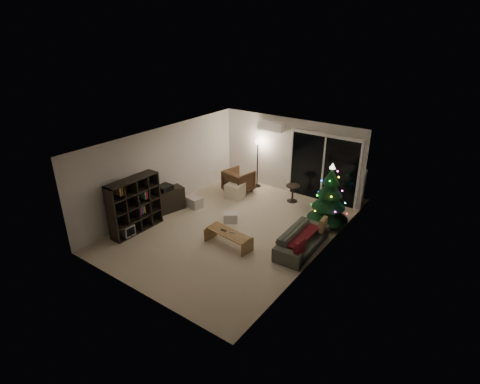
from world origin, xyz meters
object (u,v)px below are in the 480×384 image
object	(u,v)px
bookshelf	(130,203)
media_cabinet	(166,201)
sofa	(302,240)
armchair	(239,181)
coffee_table	(228,239)
christmas_tree	(329,195)

from	to	relation	value
bookshelf	media_cabinet	world-z (taller)	bookshelf
media_cabinet	sofa	bearing A→B (deg)	21.31
armchair	sofa	size ratio (longest dim) A/B	0.46
sofa	coffee_table	world-z (taller)	sofa
armchair	christmas_tree	xyz separation A→B (m)	(3.37, -0.41, 0.54)
armchair	christmas_tree	size ratio (longest dim) A/B	0.46
media_cabinet	armchair	world-z (taller)	armchair
sofa	armchair	bearing A→B (deg)	57.97
bookshelf	armchair	world-z (taller)	bookshelf
media_cabinet	armchair	xyz separation A→B (m)	(0.92, 2.47, 0.04)
sofa	christmas_tree	xyz separation A→B (m)	(-0.01, 1.55, 0.66)
sofa	coffee_table	xyz separation A→B (m)	(-1.60, -0.95, -0.07)
bookshelf	sofa	xyz separation A→B (m)	(4.30, 1.77, -0.49)
bookshelf	sofa	world-z (taller)	bookshelf
christmas_tree	coffee_table	bearing A→B (deg)	-122.39
media_cabinet	armchair	bearing A→B (deg)	84.17
bookshelf	coffee_table	world-z (taller)	bookshelf
bookshelf	coffee_table	size ratio (longest dim) A/B	1.23
coffee_table	christmas_tree	bearing A→B (deg)	64.31
armchair	coffee_table	bearing A→B (deg)	130.67
media_cabinet	christmas_tree	xyz separation A→B (m)	(4.29, 2.05, 0.57)
armchair	sofa	world-z (taller)	armchair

